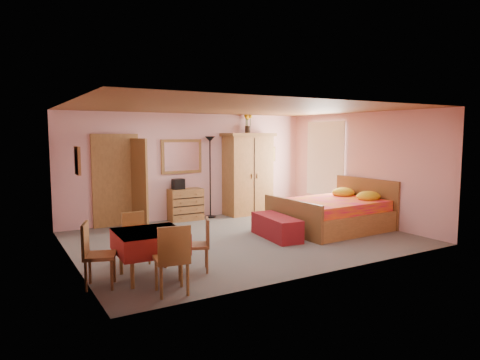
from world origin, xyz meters
TOP-DOWN VIEW (x-y plane):
  - floor at (0.00, 0.00)m, footprint 6.50×6.50m
  - ceiling at (0.00, 0.00)m, footprint 6.50×6.50m
  - wall_back at (0.00, 2.50)m, footprint 6.50×0.10m
  - wall_front at (0.00, -2.50)m, footprint 6.50×0.10m
  - wall_left at (-3.25, 0.00)m, footprint 0.10×5.00m
  - wall_right at (3.25, 0.00)m, footprint 0.10×5.00m
  - doorway at (-1.90, 2.47)m, footprint 1.06×0.12m
  - window at (3.21, 1.20)m, footprint 0.08×1.40m
  - picture_left at (-3.22, -0.60)m, footprint 0.04×0.32m
  - picture_back at (2.35, 2.47)m, footprint 0.30×0.04m
  - chest_of_drawers at (-0.28, 2.28)m, footprint 0.82×0.42m
  - wall_mirror at (-0.28, 2.49)m, footprint 1.06×0.09m
  - stereo at (-0.45, 2.30)m, footprint 0.28×0.21m
  - floor_lamp at (0.40, 2.30)m, footprint 0.28×0.28m
  - wardrobe at (1.47, 2.22)m, footprint 1.38×0.76m
  - sunflower_vase at (1.53, 2.34)m, footprint 0.22×0.22m
  - bed at (2.09, -0.28)m, footprint 2.38×1.90m
  - bench at (0.59, -0.31)m, footprint 0.64×1.38m
  - dining_table at (-2.40, -1.35)m, footprint 0.99×0.99m
  - chair_south at (-2.35, -2.10)m, footprint 0.48×0.48m
  - chair_north at (-2.35, -0.58)m, footprint 0.38×0.38m
  - chair_west at (-3.11, -1.39)m, footprint 0.52×0.52m
  - chair_east at (-1.68, -1.42)m, footprint 0.48×0.48m

SIDE VIEW (x-z plane):
  - floor at x=0.00m, z-range 0.00..0.00m
  - bench at x=0.59m, z-range 0.00..0.44m
  - dining_table at x=-2.40m, z-range 0.00..0.69m
  - chest_of_drawers at x=-0.28m, z-range 0.00..0.77m
  - chair_east at x=-1.68m, z-range 0.00..0.82m
  - chair_north at x=-2.35m, z-range 0.00..0.82m
  - chair_west at x=-3.11m, z-range 0.00..0.90m
  - chair_south at x=-2.35m, z-range 0.00..0.94m
  - bed at x=2.09m, z-range 0.00..1.07m
  - stereo at x=-0.45m, z-range 0.77..1.03m
  - floor_lamp at x=0.40m, z-range 0.00..2.04m
  - doorway at x=-1.90m, z-range -0.05..2.10m
  - wardrobe at x=1.47m, z-range 0.00..2.12m
  - wall_back at x=0.00m, z-range 0.00..2.60m
  - wall_front at x=0.00m, z-range 0.00..2.60m
  - wall_left at x=-3.25m, z-range 0.00..2.60m
  - wall_right at x=3.25m, z-range 0.00..2.60m
  - window at x=3.21m, z-range 0.48..2.42m
  - picture_back at x=2.35m, z-range 1.35..1.75m
  - wall_mirror at x=-0.28m, z-range 1.13..1.97m
  - picture_left at x=-3.22m, z-range 1.49..1.91m
  - sunflower_vase at x=1.53m, z-range 2.12..2.63m
  - ceiling at x=0.00m, z-range 2.60..2.60m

